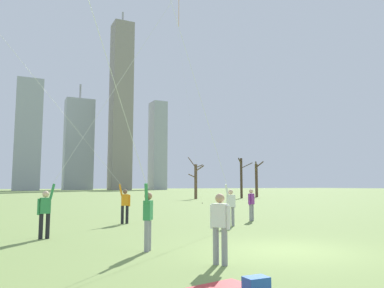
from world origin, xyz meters
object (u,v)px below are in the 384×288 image
object	(u,v)px
kite_flyer_foreground_right_yellow	(207,126)
bystander_far_off_by_trees	(220,225)
bare_tree_rightmost	(196,180)
kite_flyer_midfield_center_orange	(71,169)
bare_tree_left_of_center	(257,178)
kite_flyer_midfield_left_purple	(117,115)
kite_flyer_foreground_left_white	(100,172)
bare_tree_leftmost	(241,177)
bystander_strolling_midfield	(251,203)

from	to	relation	value
kite_flyer_foreground_right_yellow	bystander_far_off_by_trees	bearing A→B (deg)	-115.84
bystander_far_off_by_trees	bare_tree_rightmost	bearing A→B (deg)	64.21
kite_flyer_midfield_center_orange	bare_tree_left_of_center	distance (m)	47.70
kite_flyer_midfield_left_purple	bare_tree_rightmost	size ratio (longest dim) A/B	2.59
kite_flyer_foreground_left_white	bare_tree_rightmost	bearing A→B (deg)	55.90
kite_flyer_foreground_right_yellow	bare_tree_leftmost	bearing A→B (deg)	54.50
kite_flyer_midfield_left_purple	bare_tree_rightmost	xyz separation A→B (m)	(20.42, 36.56, -0.93)
kite_flyer_foreground_right_yellow	bare_tree_leftmost	size ratio (longest dim) A/B	3.73
bare_tree_left_of_center	bare_tree_leftmost	distance (m)	6.07
bystander_strolling_midfield	kite_flyer_midfield_center_orange	bearing A→B (deg)	-167.15
bystander_strolling_midfield	bare_tree_leftmost	size ratio (longest dim) A/B	0.28
bystander_strolling_midfield	bare_tree_left_of_center	world-z (taller)	bare_tree_left_of_center
bystander_far_off_by_trees	bare_tree_left_of_center	world-z (taller)	bare_tree_left_of_center
kite_flyer_foreground_right_yellow	bare_tree_left_of_center	world-z (taller)	kite_flyer_foreground_right_yellow
kite_flyer_foreground_right_yellow	bystander_strolling_midfield	size ratio (longest dim) A/B	13.11
bare_tree_left_of_center	kite_flyer_foreground_left_white	bearing A→B (deg)	-135.03
kite_flyer_midfield_left_purple	bystander_strolling_midfield	world-z (taller)	kite_flyer_midfield_left_purple
kite_flyer_foreground_right_yellow	bystander_strolling_midfield	world-z (taller)	kite_flyer_foreground_right_yellow
bystander_far_off_by_trees	kite_flyer_midfield_center_orange	bearing A→B (deg)	110.45
kite_flyer_foreground_right_yellow	bare_tree_left_of_center	distance (m)	44.52
bystander_strolling_midfield	bystander_far_off_by_trees	xyz separation A→B (m)	(-6.89, -8.63, 0.00)
kite_flyer_midfield_left_purple	kite_flyer_foreground_left_white	world-z (taller)	kite_flyer_foreground_left_white
kite_flyer_midfield_left_purple	bystander_strolling_midfield	size ratio (longest dim) A/B	9.15
bare_tree_rightmost	kite_flyer_foreground_right_yellow	bearing A→B (deg)	-115.78
kite_flyer_midfield_left_purple	bare_tree_leftmost	size ratio (longest dim) A/B	2.60
kite_flyer_midfield_left_purple	kite_flyer_foreground_right_yellow	distance (m)	7.00
bystander_far_off_by_trees	bare_tree_left_of_center	size ratio (longest dim) A/B	0.29
kite_flyer_foreground_right_yellow	bystander_strolling_midfield	xyz separation A→B (m)	(3.95, 2.55, -3.37)
kite_flyer_foreground_right_yellow	bystander_far_off_by_trees	distance (m)	7.55
kite_flyer_foreground_right_yellow	bare_tree_left_of_center	xyz separation A→B (m)	(27.56, 34.93, -1.35)
bare_tree_leftmost	bare_tree_rightmost	bearing A→B (deg)	178.15
kite_flyer_midfield_center_orange	bare_tree_rightmost	distance (m)	37.59
kite_flyer_midfield_center_orange	bystander_strolling_midfield	bearing A→B (deg)	12.85
kite_flyer_midfield_center_orange	bare_tree_leftmost	size ratio (longest dim) A/B	2.05
bystander_strolling_midfield	bare_tree_leftmost	world-z (taller)	bare_tree_leftmost
kite_flyer_foreground_left_white	bare_tree_leftmost	world-z (taller)	kite_flyer_foreground_left_white
bystander_far_off_by_trees	bare_tree_rightmost	distance (m)	42.09
bystander_strolling_midfield	bare_tree_rightmost	size ratio (longest dim) A/B	0.28
bare_tree_left_of_center	bare_tree_rightmost	xyz separation A→B (m)	(-12.21, -3.14, -0.34)
bystander_far_off_by_trees	bare_tree_rightmost	xyz separation A→B (m)	(18.30, 37.87, 1.67)
bystander_far_off_by_trees	bystander_strolling_midfield	bearing A→B (deg)	51.39
kite_flyer_foreground_right_yellow	bare_tree_leftmost	xyz separation A→B (m)	(22.52, 31.56, -1.23)
kite_flyer_midfield_left_purple	kite_flyer_foreground_left_white	bearing A→B (deg)	80.18
bystander_far_off_by_trees	bare_tree_leftmost	bearing A→B (deg)	55.93
bystander_far_off_by_trees	bare_tree_left_of_center	xyz separation A→B (m)	(30.50, 41.01, 2.01)
bare_tree_rightmost	kite_flyer_midfield_center_orange	bearing A→B (deg)	-123.45
kite_flyer_foreground_left_white	bare_tree_leftmost	distance (m)	38.09
kite_flyer_foreground_left_white	bare_tree_leftmost	xyz separation A→B (m)	(26.10, 27.74, 0.59)
kite_flyer_midfield_left_purple	bystander_strolling_midfield	distance (m)	11.91
kite_flyer_midfield_left_purple	kite_flyer_foreground_left_white	distance (m)	8.78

